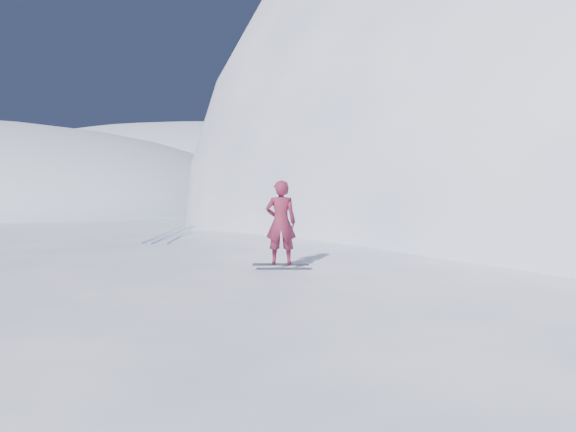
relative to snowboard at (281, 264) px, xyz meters
name	(u,v)px	position (x,y,z in m)	size (l,w,h in m)	color
ground	(170,344)	(-3.22, 0.88, -2.41)	(400.00, 400.00, 0.00)	white
near_ridge	(236,316)	(-2.22, 3.88, -2.41)	(36.00, 28.00, 4.80)	white
peak_shoulder	(451,250)	(6.78, 20.88, -2.41)	(28.00, 24.00, 18.00)	white
far_ridge_c	(194,196)	(-43.22, 110.88, -2.41)	(140.00, 90.00, 36.00)	white
wind_bumps	(180,321)	(-3.78, 3.00, -2.41)	(16.00, 14.40, 1.00)	white
snowboard	(281,264)	(0.00, 0.00, 0.00)	(1.35, 0.25, 0.02)	black
snowboarder	(281,222)	(0.00, 0.00, 1.01)	(0.73, 0.48, 2.00)	maroon
board_tracks	(174,233)	(-5.25, 6.20, 0.01)	(1.75, 5.96, 0.04)	silver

